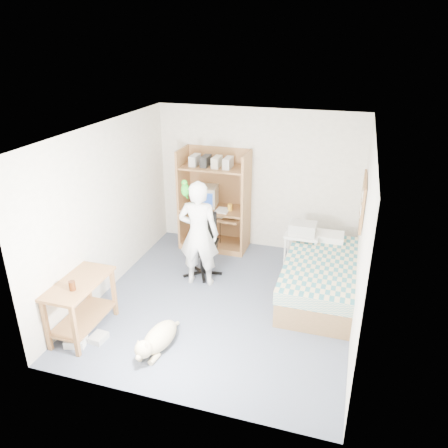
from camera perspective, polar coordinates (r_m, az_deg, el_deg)
name	(u,v)px	position (r m, az deg, el deg)	size (l,w,h in m)	color
floor	(224,301)	(6.51, 0.01, -10.06)	(4.00, 4.00, 0.00)	#495163
wall_back	(257,180)	(7.72, 4.38, 5.74)	(3.60, 0.02, 2.50)	beige
wall_right	(362,240)	(5.70, 17.61, -2.03)	(0.02, 4.00, 2.50)	beige
wall_left	(107,209)	(6.62, -15.06, 1.90)	(0.02, 4.00, 2.50)	beige
ceiling	(224,131)	(5.53, 0.01, 12.05)	(3.60, 4.00, 0.02)	white
computer_hutch	(215,204)	(7.80, -1.17, 2.65)	(1.20, 0.63, 1.80)	brown
bed	(320,277)	(6.68, 12.39, -6.79)	(1.02, 2.02, 0.66)	brown
side_desk	(81,299)	(5.95, -18.19, -9.31)	(0.50, 1.00, 0.75)	brown
corkboard	(363,201)	(6.46, 17.69, 2.92)	(0.04, 0.94, 0.66)	olive
office_chair	(203,253)	(7.07, -2.81, -3.77)	(0.57, 0.57, 1.01)	black
person	(199,234)	(6.59, -3.32, -1.31)	(0.61, 0.40, 1.67)	white
parrot	(185,189)	(6.41, -5.09, 4.60)	(0.12, 0.22, 0.34)	#138214
dog	(158,339)	(5.62, -8.67, -14.59)	(0.38, 0.94, 0.35)	tan
printer_cart	(301,245)	(7.26, 10.08, -2.77)	(0.54, 0.44, 0.65)	silver
printer	(303,228)	(7.13, 10.25, -0.55)	(0.42, 0.32, 0.18)	#AEAEA9
crt_monitor	(206,196)	(7.82, -2.32, 3.66)	(0.42, 0.44, 0.36)	beige
keyboard	(211,215)	(7.72, -1.67, 1.22)	(0.45, 0.16, 0.03)	beige
pencil_cup	(230,207)	(7.64, 0.79, 2.18)	(0.08, 0.08, 0.12)	gold
drink_glass	(72,286)	(5.63, -19.22, -7.62)	(0.08, 0.08, 0.12)	#3F1C0A
floor_box_a	(76,342)	(5.99, -18.78, -14.33)	(0.25, 0.20, 0.10)	white
floor_box_b	(98,338)	(5.98, -16.08, -14.09)	(0.18, 0.22, 0.08)	#AEAEA9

